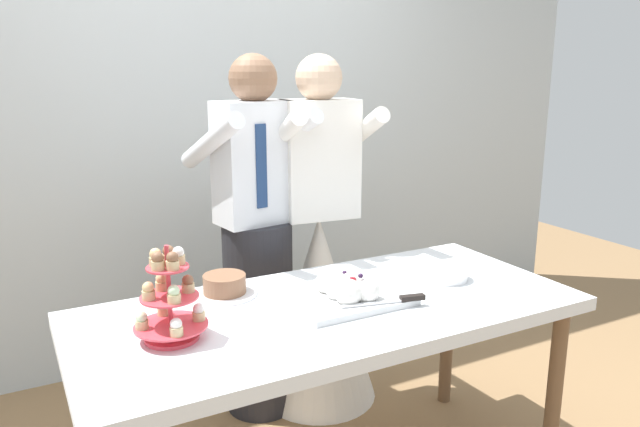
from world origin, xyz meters
name	(u,v)px	position (x,y,z in m)	size (l,w,h in m)	color
rear_wall	(200,96)	(0.00, 1.45, 1.45)	(5.20, 0.10, 2.90)	silver
dessert_table	(331,324)	(0.00, 0.00, 0.70)	(1.80, 0.80, 0.78)	silver
cupcake_stand	(169,300)	(-0.58, -0.01, 0.90)	(0.23, 0.23, 0.31)	#D83F4C
main_cake_tray	(349,291)	(0.07, -0.01, 0.82)	(0.43, 0.33, 0.12)	silver
plate_stack	(445,274)	(0.53, 0.02, 0.80)	(0.18, 0.19, 0.04)	white
round_cake	(225,286)	(-0.30, 0.27, 0.81)	(0.24, 0.24, 0.08)	white
person_groom	(257,259)	(0.00, 0.70, 0.75)	(0.52, 0.55, 1.66)	#232328
person_bride	(319,285)	(0.30, 0.66, 0.58)	(0.56, 0.56, 1.66)	white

